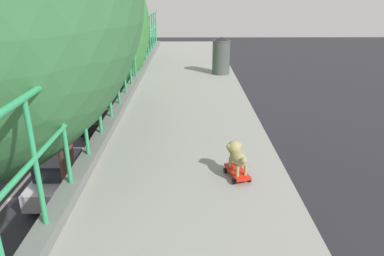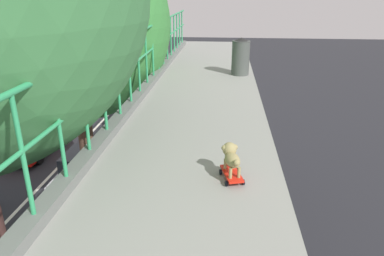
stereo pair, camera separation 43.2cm
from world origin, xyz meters
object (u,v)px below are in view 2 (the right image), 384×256
Objects in this scene: car_silver_fifth at (87,168)px; small_dog at (231,156)px; city_bus at (124,54)px; toy_skateboard at (232,174)px; car_red_taxi_sixth at (36,137)px; litter_bin at (241,56)px; car_black_seventh at (132,113)px.

small_dog reaches higher than car_silver_fifth.
city_bus is 24.74× the size of toy_skateboard.
litter_bin is (9.51, -6.36, 5.20)m from car_red_taxi_sixth.
litter_bin reaches higher than city_bus.
car_silver_fifth is at bearing 122.37° from small_dog.
small_dog is at bearing -51.65° from car_red_taxi_sixth.
toy_skateboard is (5.52, -8.72, 4.79)m from car_silver_fifth.
small_dog is at bearing 108.35° from toy_skateboard.
small_dog is (9.24, -11.68, 5.01)m from car_red_taxi_sixth.
small_dog is at bearing -92.88° from litter_bin.
small_dog reaches higher than toy_skateboard.
car_silver_fifth is 11.38m from toy_skateboard.
car_red_taxi_sixth reaches higher than car_black_seventh.
toy_skateboard is at bearing -70.89° from car_black_seventh.
city_bus is 30.52m from small_dog.
car_black_seventh is 4.66× the size of litter_bin.
small_dog is (9.49, -28.75, 3.81)m from city_bus.
car_red_taxi_sixth is 1.02× the size of car_black_seventh.
car_silver_fifth is 6.93m from car_black_seventh.
litter_bin reaches higher than car_silver_fifth.
car_red_taxi_sixth is 0.40× the size of city_bus.
car_red_taxi_sixth is at bearing 128.35° from small_dog.
car_black_seventh is 17.26m from toy_skateboard.
toy_skateboard reaches higher than car_silver_fifth.
car_silver_fifth is 0.37× the size of city_bus.
car_red_taxi_sixth is 4.76× the size of litter_bin.
small_dog is at bearing -57.63° from car_silver_fifth.
small_dog reaches higher than car_red_taxi_sixth.
city_bus is (-3.98, 20.07, 1.19)m from car_silver_fifth.
toy_skateboard is 1.05× the size of small_dog.
car_silver_fifth is 0.95× the size of car_black_seventh.
toy_skateboard is 5.38m from litter_bin.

